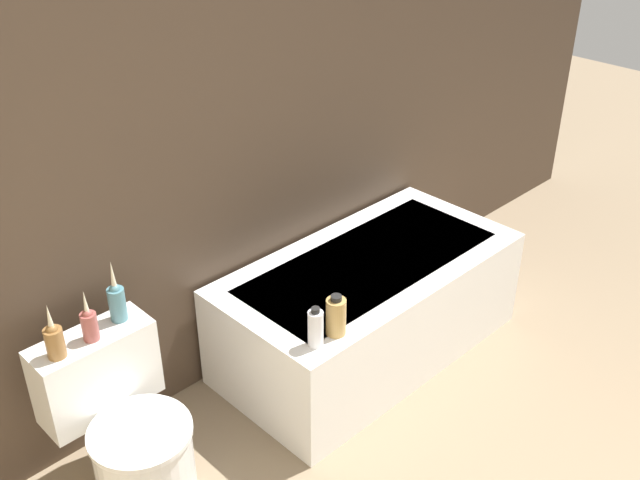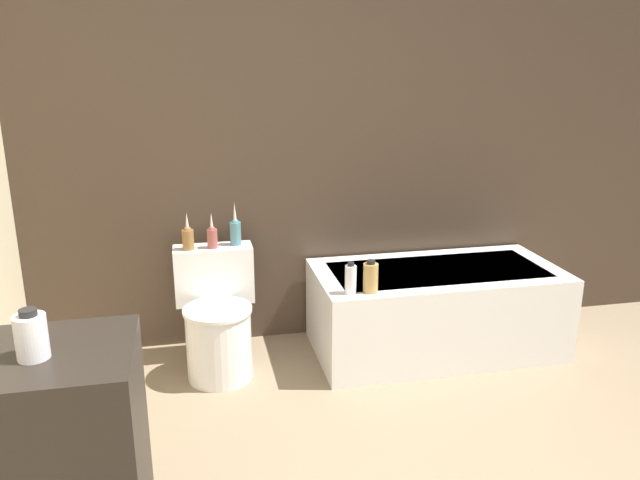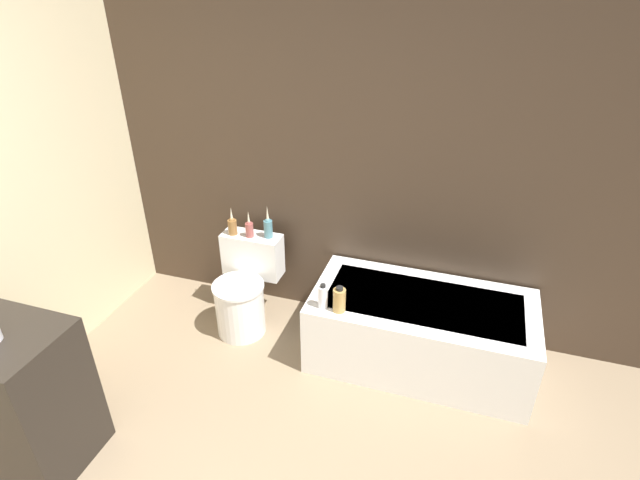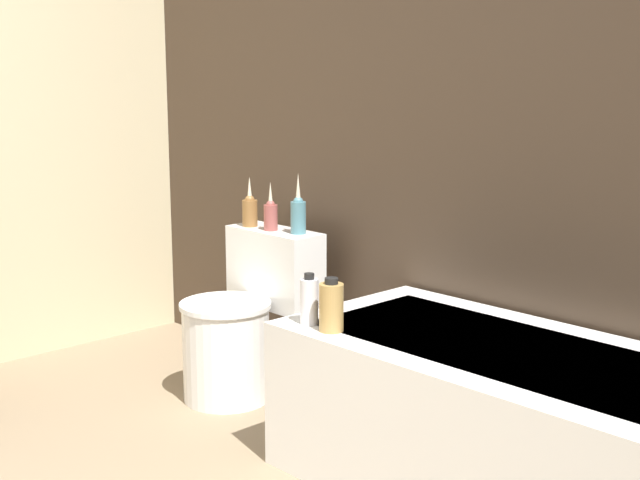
{
  "view_description": "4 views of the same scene",
  "coord_description": "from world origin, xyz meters",
  "px_view_note": "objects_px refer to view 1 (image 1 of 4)",
  "views": [
    {
      "loc": [
        -1.31,
        0.11,
        2.3
      ],
      "look_at": [
        0.4,
        1.86,
        0.86
      ],
      "focal_mm": 42.0,
      "sensor_mm": 36.0,
      "label": 1
    },
    {
      "loc": [
        -0.53,
        -1.2,
        1.7
      ],
      "look_at": [
        0.13,
        1.86,
        0.77
      ],
      "focal_mm": 35.0,
      "sensor_mm": 36.0,
      "label": 2
    },
    {
      "loc": [
        1.03,
        -0.66,
        2.42
      ],
      "look_at": [
        0.2,
        1.89,
        0.9
      ],
      "focal_mm": 28.0,
      "sensor_mm": 36.0,
      "label": 3
    },
    {
      "loc": [
        2.35,
        -0.18,
        1.35
      ],
      "look_at": [
        0.19,
        1.87,
        0.76
      ],
      "focal_mm": 50.0,
      "sensor_mm": 36.0,
      "label": 4
    }
  ],
  "objects_px": {
    "shampoo_bottle_short": "(336,316)",
    "vase_silver": "(89,323)",
    "bathtub": "(368,306)",
    "toilet": "(130,438)",
    "vase_bronze": "(117,300)",
    "shampoo_bottle_tall": "(316,328)",
    "vase_gold": "(54,339)"
  },
  "relations": [
    {
      "from": "shampoo_bottle_short",
      "to": "vase_silver",
      "type": "bearing_deg",
      "value": 151.99
    },
    {
      "from": "bathtub",
      "to": "vase_silver",
      "type": "distance_m",
      "value": 1.38
    },
    {
      "from": "toilet",
      "to": "shampoo_bottle_short",
      "type": "relative_size",
      "value": 3.8
    },
    {
      "from": "vase_bronze",
      "to": "shampoo_bottle_tall",
      "type": "height_order",
      "value": "vase_bronze"
    },
    {
      "from": "vase_bronze",
      "to": "shampoo_bottle_tall",
      "type": "bearing_deg",
      "value": -39.31
    },
    {
      "from": "vase_silver",
      "to": "shampoo_bottle_tall",
      "type": "distance_m",
      "value": 0.82
    },
    {
      "from": "vase_silver",
      "to": "shampoo_bottle_short",
      "type": "height_order",
      "value": "vase_silver"
    },
    {
      "from": "vase_gold",
      "to": "shampoo_bottle_short",
      "type": "xyz_separation_m",
      "value": [
        0.92,
        -0.42,
        -0.16
      ]
    },
    {
      "from": "bathtub",
      "to": "vase_gold",
      "type": "bearing_deg",
      "value": 173.82
    },
    {
      "from": "vase_gold",
      "to": "shampoo_bottle_short",
      "type": "relative_size",
      "value": 1.21
    },
    {
      "from": "vase_bronze",
      "to": "shampoo_bottle_short",
      "type": "xyz_separation_m",
      "value": [
        0.66,
        -0.46,
        -0.17
      ]
    },
    {
      "from": "bathtub",
      "to": "shampoo_bottle_short",
      "type": "distance_m",
      "value": 0.65
    },
    {
      "from": "vase_gold",
      "to": "vase_bronze",
      "type": "distance_m",
      "value": 0.27
    },
    {
      "from": "toilet",
      "to": "vase_bronze",
      "type": "bearing_deg",
      "value": 55.36
    },
    {
      "from": "vase_gold",
      "to": "vase_bronze",
      "type": "bearing_deg",
      "value": 8.2
    },
    {
      "from": "vase_silver",
      "to": "shampoo_bottle_short",
      "type": "bearing_deg",
      "value": -28.01
    },
    {
      "from": "shampoo_bottle_tall",
      "to": "vase_silver",
      "type": "bearing_deg",
      "value": 148.57
    },
    {
      "from": "vase_gold",
      "to": "shampoo_bottle_short",
      "type": "distance_m",
      "value": 1.03
    },
    {
      "from": "toilet",
      "to": "vase_bronze",
      "type": "xyz_separation_m",
      "value": [
        0.13,
        0.19,
        0.45
      ]
    },
    {
      "from": "bathtub",
      "to": "vase_silver",
      "type": "xyz_separation_m",
      "value": [
        -1.28,
        0.16,
        0.48
      ]
    },
    {
      "from": "bathtub",
      "to": "shampoo_bottle_short",
      "type": "relative_size",
      "value": 8.12
    },
    {
      "from": "vase_bronze",
      "to": "shampoo_bottle_tall",
      "type": "distance_m",
      "value": 0.74
    },
    {
      "from": "bathtub",
      "to": "toilet",
      "type": "distance_m",
      "value": 1.28
    },
    {
      "from": "bathtub",
      "to": "shampoo_bottle_tall",
      "type": "height_order",
      "value": "shampoo_bottle_tall"
    },
    {
      "from": "vase_gold",
      "to": "shampoo_bottle_short",
      "type": "height_order",
      "value": "vase_gold"
    },
    {
      "from": "vase_silver",
      "to": "bathtub",
      "type": "bearing_deg",
      "value": -6.96
    },
    {
      "from": "bathtub",
      "to": "vase_bronze",
      "type": "relative_size",
      "value": 5.77
    },
    {
      "from": "bathtub",
      "to": "vase_bronze",
      "type": "distance_m",
      "value": 1.27
    },
    {
      "from": "bathtub",
      "to": "toilet",
      "type": "xyz_separation_m",
      "value": [
        -1.28,
        0.0,
        0.05
      ]
    },
    {
      "from": "shampoo_bottle_tall",
      "to": "shampoo_bottle_short",
      "type": "xyz_separation_m",
      "value": [
        0.11,
        -0.0,
        0.0
      ]
    },
    {
      "from": "vase_silver",
      "to": "shampoo_bottle_short",
      "type": "distance_m",
      "value": 0.91
    },
    {
      "from": "vase_bronze",
      "to": "shampoo_bottle_tall",
      "type": "xyz_separation_m",
      "value": [
        0.55,
        -0.45,
        -0.17
      ]
    }
  ]
}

